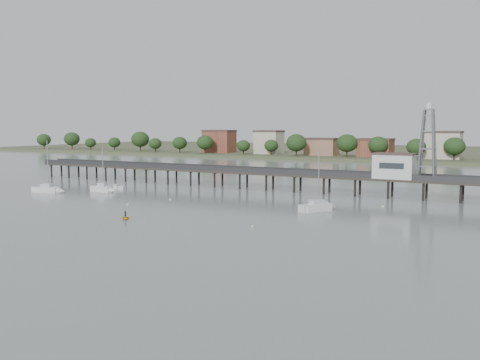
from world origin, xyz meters
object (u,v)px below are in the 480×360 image
Objects in this scene: lattice_tower at (428,145)px; sailboat_a at (51,190)px; pier at (283,174)px; white_tender at (119,187)px; yellow_dinghy at (125,219)px; sailboat_c at (321,207)px; sailboat_b at (105,189)px.

sailboat_a is (-75.43, -28.36, -10.45)m from lattice_tower.
pier reaches higher than white_tender.
pier is 9.68× the size of lattice_tower.
yellow_dinghy is (36.85, -18.26, -0.65)m from sailboat_a.
sailboat_a is 15.17m from white_tender.
sailboat_c is at bearing -53.08° from pier.
sailboat_c is 3.59× the size of white_tender.
yellow_dinghy is at bearing -98.63° from pier.
lattice_tower is 1.27× the size of sailboat_a.
sailboat_b is 4.42× the size of yellow_dinghy.
lattice_tower reaches higher than pier.
white_tender is (8.36, 12.66, -0.26)m from sailboat_a.
sailboat_a is at bearing -130.89° from white_tender.
sailboat_a is at bearing 125.55° from sailboat_c.
pier is at bearing 16.39° from white_tender.
pier is at bearing 67.94° from sailboat_c.
sailboat_c is 33.87m from yellow_dinghy.
sailboat_a reaches higher than white_tender.
sailboat_b is at bearing 99.53° from yellow_dinghy.
lattice_tower is at bearing 15.65° from sailboat_b.
sailboat_c is at bearing -4.59° from sailboat_b.
lattice_tower is 1.50× the size of sailboat_b.
lattice_tower is at bearing 12.46° from yellow_dinghy.
sailboat_a is 5.24× the size of yellow_dinghy.
yellow_dinghy is at bearing -38.44° from sailboat_a.
sailboat_b is 0.86× the size of sailboat_c.
sailboat_b reaches higher than white_tender.
lattice_tower is at bearing 5.74° from white_tender.
sailboat_a reaches higher than sailboat_c.
yellow_dinghy is (28.48, -30.92, -0.38)m from white_tender.
white_tender is at bearing 112.70° from sailboat_c.
white_tender is at bearing -166.82° from lattice_tower.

